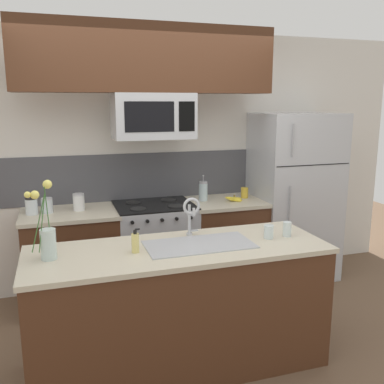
{
  "coord_description": "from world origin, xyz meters",
  "views": [
    {
      "loc": [
        -0.88,
        -3.08,
        1.9
      ],
      "look_at": [
        0.19,
        0.27,
        1.16
      ],
      "focal_mm": 40.0,
      "sensor_mm": 36.0,
      "label": 1
    }
  ],
  "objects_px": {
    "dish_soap_bottle": "(135,243)",
    "storage_jar_short": "(79,202)",
    "refrigerator": "(293,196)",
    "french_press": "(203,191)",
    "storage_jar_medium": "(47,205)",
    "coffee_tin": "(244,193)",
    "spare_glass": "(287,229)",
    "storage_jar_tall": "(32,206)",
    "sink_faucet": "(191,211)",
    "stove_range": "(155,249)",
    "microwave": "(153,116)",
    "banana_bunch": "(234,199)",
    "drinking_glass": "(269,232)",
    "flower_vase": "(47,238)"
  },
  "relations": [
    {
      "from": "french_press",
      "to": "sink_faucet",
      "type": "relative_size",
      "value": 0.87
    },
    {
      "from": "spare_glass",
      "to": "storage_jar_tall",
      "type": "bearing_deg",
      "value": 145.67
    },
    {
      "from": "stove_range",
      "to": "microwave",
      "type": "height_order",
      "value": "microwave"
    },
    {
      "from": "stove_range",
      "to": "storage_jar_short",
      "type": "distance_m",
      "value": 0.88
    },
    {
      "from": "microwave",
      "to": "drinking_glass",
      "type": "bearing_deg",
      "value": -64.93
    },
    {
      "from": "stove_range",
      "to": "spare_glass",
      "type": "relative_size",
      "value": 8.39
    },
    {
      "from": "storage_jar_short",
      "to": "microwave",
      "type": "bearing_deg",
      "value": -4.43
    },
    {
      "from": "storage_jar_medium",
      "to": "spare_glass",
      "type": "relative_size",
      "value": 1.24
    },
    {
      "from": "banana_bunch",
      "to": "flower_vase",
      "type": "height_order",
      "value": "flower_vase"
    },
    {
      "from": "dish_soap_bottle",
      "to": "drinking_glass",
      "type": "distance_m",
      "value": 1.0
    },
    {
      "from": "stove_range",
      "to": "storage_jar_short",
      "type": "height_order",
      "value": "storage_jar_short"
    },
    {
      "from": "storage_jar_short",
      "to": "banana_bunch",
      "type": "xyz_separation_m",
      "value": [
        1.53,
        -0.09,
        -0.06
      ]
    },
    {
      "from": "refrigerator",
      "to": "microwave",
      "type": "bearing_deg",
      "value": -178.49
    },
    {
      "from": "refrigerator",
      "to": "french_press",
      "type": "relative_size",
      "value": 6.7
    },
    {
      "from": "stove_range",
      "to": "storage_jar_short",
      "type": "xyz_separation_m",
      "value": [
        -0.71,
        0.03,
        0.53
      ]
    },
    {
      "from": "stove_range",
      "to": "banana_bunch",
      "type": "distance_m",
      "value": 0.95
    },
    {
      "from": "microwave",
      "to": "french_press",
      "type": "relative_size",
      "value": 2.79
    },
    {
      "from": "storage_jar_medium",
      "to": "storage_jar_short",
      "type": "distance_m",
      "value": 0.28
    },
    {
      "from": "banana_bunch",
      "to": "drinking_glass",
      "type": "xyz_separation_m",
      "value": [
        -0.24,
        -1.2,
        0.03
      ]
    },
    {
      "from": "storage_jar_tall",
      "to": "sink_faucet",
      "type": "xyz_separation_m",
      "value": [
        1.17,
        -1.07,
        0.12
      ]
    },
    {
      "from": "drinking_glass",
      "to": "spare_glass",
      "type": "relative_size",
      "value": 0.91
    },
    {
      "from": "stove_range",
      "to": "refrigerator",
      "type": "bearing_deg",
      "value": 0.74
    },
    {
      "from": "banana_bunch",
      "to": "flower_vase",
      "type": "relative_size",
      "value": 0.38
    },
    {
      "from": "storage_jar_short",
      "to": "coffee_tin",
      "type": "distance_m",
      "value": 1.7
    },
    {
      "from": "microwave",
      "to": "banana_bunch",
      "type": "bearing_deg",
      "value": -2.71
    },
    {
      "from": "storage_jar_tall",
      "to": "flower_vase",
      "type": "bearing_deg",
      "value": -82.96
    },
    {
      "from": "banana_bunch",
      "to": "microwave",
      "type": "bearing_deg",
      "value": 177.29
    },
    {
      "from": "stove_range",
      "to": "storage_jar_medium",
      "type": "distance_m",
      "value": 1.12
    },
    {
      "from": "refrigerator",
      "to": "storage_jar_short",
      "type": "bearing_deg",
      "value": 179.64
    },
    {
      "from": "storage_jar_medium",
      "to": "storage_jar_short",
      "type": "bearing_deg",
      "value": 1.86
    },
    {
      "from": "dish_soap_bottle",
      "to": "spare_glass",
      "type": "distance_m",
      "value": 1.15
    },
    {
      "from": "refrigerator",
      "to": "dish_soap_bottle",
      "type": "distance_m",
      "value": 2.35
    },
    {
      "from": "storage_jar_tall",
      "to": "banana_bunch",
      "type": "bearing_deg",
      "value": -2.07
    },
    {
      "from": "french_press",
      "to": "drinking_glass",
      "type": "height_order",
      "value": "french_press"
    },
    {
      "from": "dish_soap_bottle",
      "to": "drinking_glass",
      "type": "height_order",
      "value": "dish_soap_bottle"
    },
    {
      "from": "stove_range",
      "to": "french_press",
      "type": "height_order",
      "value": "french_press"
    },
    {
      "from": "french_press",
      "to": "coffee_tin",
      "type": "bearing_deg",
      "value": -1.25
    },
    {
      "from": "storage_jar_medium",
      "to": "coffee_tin",
      "type": "distance_m",
      "value": 1.98
    },
    {
      "from": "storage_jar_tall",
      "to": "coffee_tin",
      "type": "relative_size",
      "value": 1.43
    },
    {
      "from": "spare_glass",
      "to": "flower_vase",
      "type": "xyz_separation_m",
      "value": [
        -1.71,
        0.04,
        0.09
      ]
    },
    {
      "from": "microwave",
      "to": "refrigerator",
      "type": "xyz_separation_m",
      "value": [
        1.55,
        0.04,
        -0.88
      ]
    },
    {
      "from": "microwave",
      "to": "french_press",
      "type": "bearing_deg",
      "value": 8.73
    },
    {
      "from": "storage_jar_medium",
      "to": "sink_faucet",
      "type": "height_order",
      "value": "sink_faucet"
    },
    {
      "from": "storage_jar_tall",
      "to": "storage_jar_medium",
      "type": "bearing_deg",
      "value": 6.24
    },
    {
      "from": "storage_jar_short",
      "to": "sink_faucet",
      "type": "distance_m",
      "value": 1.33
    },
    {
      "from": "stove_range",
      "to": "sink_faucet",
      "type": "relative_size",
      "value": 3.04
    },
    {
      "from": "dish_soap_bottle",
      "to": "storage_jar_short",
      "type": "bearing_deg",
      "value": 102.84
    },
    {
      "from": "refrigerator",
      "to": "french_press",
      "type": "xyz_separation_m",
      "value": [
        -1.02,
        0.04,
        0.11
      ]
    },
    {
      "from": "storage_jar_tall",
      "to": "storage_jar_medium",
      "type": "relative_size",
      "value": 1.14
    },
    {
      "from": "stove_range",
      "to": "coffee_tin",
      "type": "relative_size",
      "value": 8.45
    }
  ]
}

